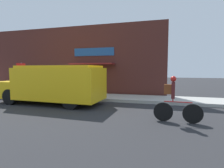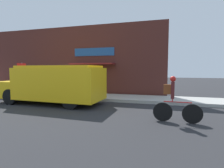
{
  "view_description": "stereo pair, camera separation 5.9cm",
  "coord_description": "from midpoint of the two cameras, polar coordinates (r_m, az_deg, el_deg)",
  "views": [
    {
      "loc": [
        6.99,
        -9.87,
        1.93
      ],
      "look_at": [
        4.24,
        -0.2,
        1.1
      ],
      "focal_mm": 28.0,
      "sensor_mm": 36.0,
      "label": 1
    },
    {
      "loc": [
        7.05,
        -9.85,
        1.93
      ],
      "look_at": [
        4.24,
        -0.2,
        1.1
      ],
      "focal_mm": 28.0,
      "sensor_mm": 36.0,
      "label": 2
    }
  ],
  "objects": [
    {
      "name": "ground_plane",
      "position": [
        12.26,
        -19.36,
        -4.61
      ],
      "size": [
        70.0,
        70.0,
        0.0
      ],
      "primitive_type": "plane",
      "color": "#2B2B2D"
    },
    {
      "name": "storefront",
      "position": [
        14.2,
        -13.61,
        7.36
      ],
      "size": [
        14.72,
        1.06,
        5.23
      ],
      "color": "#4C231E",
      "rests_on": "ground_plane"
    },
    {
      "name": "cyclist",
      "position": [
        6.8,
        19.53,
        -5.12
      ],
      "size": [
        1.72,
        0.21,
        1.7
      ],
      "rotation": [
        0.0,
        0.0,
        -0.02
      ],
      "color": "black",
      "rests_on": "ground_plane"
    },
    {
      "name": "school_bus",
      "position": [
        10.3,
        -18.67,
        0.03
      ],
      "size": [
        6.21,
        2.7,
        2.14
      ],
      "rotation": [
        0.0,
        0.0,
        -0.03
      ],
      "color": "yellow",
      "rests_on": "ground_plane"
    },
    {
      "name": "trash_bin",
      "position": [
        12.7,
        -12.13,
        -1.16
      ],
      "size": [
        0.52,
        0.52,
        0.95
      ],
      "color": "slate",
      "rests_on": "sidewalk"
    },
    {
      "name": "sidewalk",
      "position": [
        13.18,
        -16.51,
        -3.51
      ],
      "size": [
        28.0,
        2.28,
        0.18
      ],
      "color": "#ADAAA3",
      "rests_on": "ground_plane"
    },
    {
      "name": "stop_sign_post",
      "position": [
        14.57,
        -27.55,
        3.27
      ],
      "size": [
        0.45,
        0.45,
        2.27
      ],
      "color": "slate",
      "rests_on": "sidewalk"
    }
  ]
}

